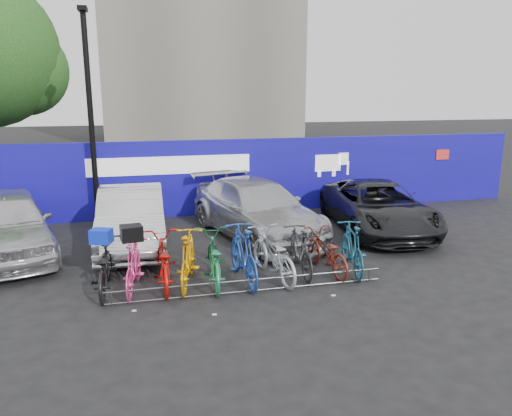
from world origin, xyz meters
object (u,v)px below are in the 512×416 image
object	(u,v)px
car_3	(377,207)
bike_9	(352,248)
bike_4	(214,259)
bike_5	(243,254)
bike_2	(163,262)
bike_6	(273,255)
bike_8	(326,252)
car_0	(7,224)
bike_1	(133,266)
car_2	(257,209)
lamppost	(90,114)
bike_rack	(248,286)
bike_3	(188,259)
bike_7	(299,251)
car_1	(131,218)
bike_0	(104,268)

from	to	relation	value
car_3	bike_9	bearing A→B (deg)	-118.80
bike_4	bike_5	distance (m)	0.62
bike_2	bike_6	size ratio (longest dim) A/B	1.01
car_3	bike_8	distance (m)	3.90
car_0	bike_5	bearing A→B (deg)	-45.46
car_0	car_3	world-z (taller)	car_0
car_3	bike_1	size ratio (longest dim) A/B	2.84
car_2	lamppost	bearing A→B (deg)	138.40
lamppost	bike_rack	world-z (taller)	lamppost
bike_4	car_2	bearing A→B (deg)	-113.43
bike_2	bike_4	world-z (taller)	bike_4
bike_8	car_3	bearing A→B (deg)	-141.02
bike_1	lamppost	bearing A→B (deg)	-70.15
bike_3	bike_5	world-z (taller)	bike_5
bike_3	bike_6	xyz separation A→B (m)	(1.79, -0.02, -0.05)
car_3	bike_6	bearing A→B (deg)	-136.56
bike_4	bike_7	xyz separation A→B (m)	(1.89, 0.11, -0.00)
bike_3	lamppost	bearing A→B (deg)	-55.27
lamppost	bike_9	size ratio (longest dim) A/B	3.29
bike_4	bike_6	xyz separation A→B (m)	(1.26, -0.01, -0.01)
car_3	bike_4	bearing A→B (deg)	-144.01
car_1	bike_4	world-z (taller)	car_1
bike_5	bike_2	bearing A→B (deg)	-8.93
bike_4	bike_9	distance (m)	3.06
bike_8	bike_9	world-z (taller)	bike_9
car_1	car_3	world-z (taller)	car_1
bike_3	bike_7	world-z (taller)	bike_3
bike_0	bike_4	distance (m)	2.18
bike_0	bike_5	size ratio (longest dim) A/B	0.95
bike_1	bike_2	distance (m)	0.59
bike_6	bike_3	bearing A→B (deg)	-11.12
bike_3	bike_4	world-z (taller)	bike_3
bike_3	bike_5	bearing A→B (deg)	-170.39
car_1	car_2	distance (m)	3.33
car_1	bike_1	world-z (taller)	car_1
lamppost	bike_3	bearing A→B (deg)	-68.45
lamppost	bike_0	size ratio (longest dim) A/B	3.17
bike_rack	bike_8	distance (m)	2.07
bike_0	bike_6	world-z (taller)	bike_6
bike_3	bike_8	world-z (taller)	bike_3
bike_5	bike_9	size ratio (longest dim) A/B	1.09
bike_1	bike_2	size ratio (longest dim) A/B	0.87
car_2	bike_3	xyz separation A→B (m)	(-2.22, -3.19, -0.18)
car_1	bike_1	bearing A→B (deg)	-88.52
car_3	bike_4	world-z (taller)	car_3
bike_rack	bike_1	distance (m)	2.31
bike_4	car_3	bearing A→B (deg)	-146.15
car_0	bike_8	xyz separation A→B (m)	(7.01, -2.83, -0.33)
car_0	bike_1	bearing A→B (deg)	-60.38
lamppost	car_0	distance (m)	3.95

